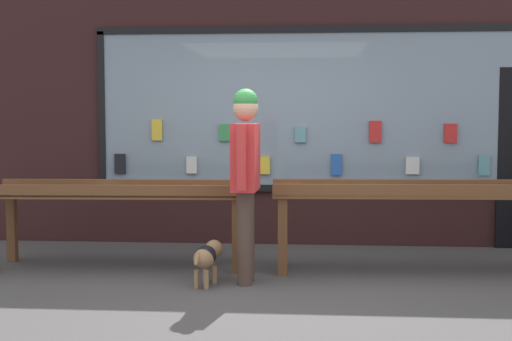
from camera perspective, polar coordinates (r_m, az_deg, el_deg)
ground_plane at (r=6.38m, az=-0.25°, el=-9.62°), size 40.00×40.00×0.00m
shopfront_facade at (r=8.57m, az=1.60°, el=5.93°), size 7.22×0.29×3.59m
display_table_left at (r=7.39m, az=-10.88°, el=-2.23°), size 2.66×0.79×0.87m
display_table_right at (r=7.19m, az=11.90°, el=-2.29°), size 2.65×0.71×0.90m
person_browsing at (r=6.52m, az=-0.83°, el=0.18°), size 0.24×0.70×1.79m
small_dog at (r=6.56m, az=-3.94°, el=-6.87°), size 0.26×0.56×0.39m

